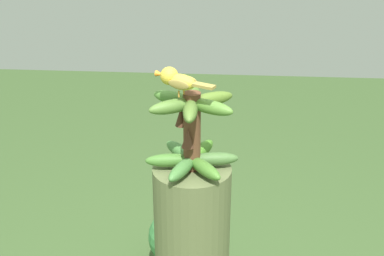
# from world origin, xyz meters

# --- Properties ---
(banana_bunch) EXTENTS (0.28, 0.29, 0.25)m
(banana_bunch) POSITION_xyz_m (0.00, -0.00, 1.17)
(banana_bunch) COLOR brown
(banana_bunch) RESTS_ON banana_tree
(perched_bird) EXTENTS (0.10, 0.18, 0.08)m
(perched_bird) POSITION_xyz_m (0.02, -0.04, 1.34)
(perched_bird) COLOR #C68933
(perched_bird) RESTS_ON banana_bunch
(tropical_shrub) EXTENTS (0.31, 0.31, 0.37)m
(tropical_shrub) POSITION_xyz_m (-0.79, -0.12, 0.22)
(tropical_shrub) COLOR brown
(tropical_shrub) RESTS_ON ground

